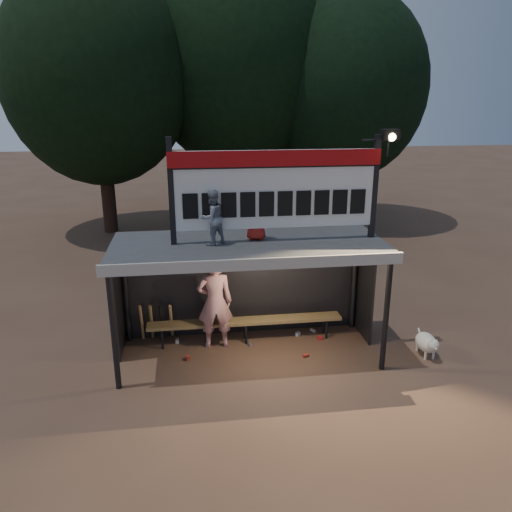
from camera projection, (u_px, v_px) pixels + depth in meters
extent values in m
plane|color=#4E3527|center=(249.00, 354.00, 9.88)|extent=(80.00, 80.00, 0.00)
imported|color=white|center=(215.00, 302.00, 9.90)|extent=(0.71, 0.47, 1.93)
imported|color=gray|center=(212.00, 218.00, 8.84)|extent=(0.61, 0.57, 0.99)
imported|color=#A12018|center=(256.00, 215.00, 9.15)|extent=(0.51, 0.38, 0.95)
cube|color=#39393B|center=(248.00, 244.00, 9.19)|extent=(5.00, 2.00, 0.12)
cube|color=beige|center=(256.00, 264.00, 8.24)|extent=(5.10, 0.06, 0.20)
cylinder|color=black|center=(114.00, 331.00, 8.39)|extent=(0.10, 0.10, 2.20)
cylinder|color=black|center=(386.00, 315.00, 9.00)|extent=(0.10, 0.10, 2.20)
cylinder|color=black|center=(126.00, 291.00, 10.09)|extent=(0.10, 0.10, 2.20)
cylinder|color=black|center=(354.00, 280.00, 10.70)|extent=(0.10, 0.10, 2.20)
cube|color=black|center=(243.00, 284.00, 10.49)|extent=(5.00, 0.04, 2.20)
cube|color=black|center=(118.00, 299.00, 9.70)|extent=(0.04, 1.00, 2.20)
cube|color=black|center=(365.00, 287.00, 10.34)|extent=(0.04, 1.00, 2.20)
cylinder|color=black|center=(242.00, 236.00, 10.17)|extent=(5.00, 0.06, 0.06)
cube|color=black|center=(171.00, 192.00, 8.71)|extent=(0.10, 0.10, 1.90)
cube|color=black|center=(374.00, 187.00, 9.18)|extent=(0.10, 0.10, 1.90)
cube|color=white|center=(276.00, 190.00, 8.94)|extent=(3.80, 0.08, 1.40)
cube|color=#A10B0D|center=(276.00, 158.00, 8.73)|extent=(3.80, 0.04, 0.28)
cube|color=black|center=(276.00, 167.00, 8.77)|extent=(3.80, 0.02, 0.03)
cube|color=black|center=(190.00, 206.00, 8.78)|extent=(0.27, 0.03, 0.45)
cube|color=black|center=(210.00, 206.00, 8.82)|extent=(0.27, 0.03, 0.45)
cube|color=black|center=(229.00, 205.00, 8.87)|extent=(0.27, 0.03, 0.45)
cube|color=black|center=(248.00, 205.00, 8.91)|extent=(0.27, 0.03, 0.45)
cube|color=black|center=(267.00, 204.00, 8.95)|extent=(0.27, 0.03, 0.45)
cube|color=black|center=(285.00, 204.00, 9.00)|extent=(0.27, 0.03, 0.45)
cube|color=black|center=(304.00, 203.00, 9.04)|extent=(0.27, 0.03, 0.45)
cube|color=black|center=(322.00, 202.00, 9.08)|extent=(0.27, 0.03, 0.45)
cube|color=black|center=(340.00, 202.00, 9.13)|extent=(0.27, 0.03, 0.45)
cube|color=black|center=(358.00, 201.00, 9.17)|extent=(0.27, 0.03, 0.45)
cylinder|color=black|center=(375.00, 140.00, 8.91)|extent=(0.50, 0.04, 0.04)
cylinder|color=black|center=(388.00, 148.00, 8.99)|extent=(0.04, 0.04, 0.30)
cube|color=black|center=(390.00, 134.00, 8.87)|extent=(0.30, 0.22, 0.18)
sphere|color=#FFD88C|center=(392.00, 137.00, 8.80)|extent=(0.14, 0.14, 0.14)
cube|color=olive|center=(245.00, 321.00, 10.26)|extent=(4.00, 0.35, 0.06)
cylinder|color=black|center=(162.00, 339.00, 10.00)|extent=(0.05, 0.05, 0.45)
cylinder|color=black|center=(163.00, 333.00, 10.23)|extent=(0.05, 0.05, 0.45)
cylinder|color=black|center=(246.00, 334.00, 10.22)|extent=(0.05, 0.05, 0.45)
cylinder|color=black|center=(245.00, 328.00, 10.45)|extent=(0.05, 0.05, 0.45)
cylinder|color=black|center=(327.00, 329.00, 10.44)|extent=(0.05, 0.05, 0.45)
cylinder|color=black|center=(324.00, 324.00, 10.66)|extent=(0.05, 0.05, 0.45)
cylinder|color=#311E16|center=(107.00, 182.00, 18.23)|extent=(0.50, 0.50, 3.74)
ellipsoid|color=black|center=(97.00, 76.00, 17.11)|extent=(6.46, 6.46, 7.48)
cylinder|color=#2F1E15|center=(239.00, 168.00, 20.22)|extent=(0.50, 0.50, 4.18)
ellipsoid|color=black|center=(238.00, 60.00, 18.96)|extent=(7.22, 7.22, 8.36)
cylinder|color=black|center=(341.00, 177.00, 19.89)|extent=(0.50, 0.50, 3.52)
ellipsoid|color=black|center=(346.00, 87.00, 18.83)|extent=(6.08, 6.08, 7.04)
ellipsoid|color=white|center=(426.00, 342.00, 9.76)|extent=(0.36, 0.58, 0.36)
sphere|color=white|center=(433.00, 345.00, 9.47)|extent=(0.22, 0.22, 0.22)
cone|color=beige|center=(436.00, 348.00, 9.38)|extent=(0.10, 0.10, 0.10)
cone|color=beige|center=(432.00, 341.00, 9.41)|extent=(0.06, 0.06, 0.07)
cone|color=beige|center=(437.00, 341.00, 9.43)|extent=(0.06, 0.06, 0.07)
cylinder|color=beige|center=(425.00, 355.00, 9.64)|extent=(0.05, 0.05, 0.18)
cylinder|color=beige|center=(433.00, 355.00, 9.66)|extent=(0.05, 0.05, 0.18)
cylinder|color=beige|center=(417.00, 347.00, 9.98)|extent=(0.05, 0.05, 0.18)
cylinder|color=beige|center=(425.00, 346.00, 10.00)|extent=(0.05, 0.05, 0.18)
cylinder|color=beige|center=(420.00, 332.00, 10.02)|extent=(0.04, 0.16, 0.14)
cylinder|color=#A5784D|center=(142.00, 322.00, 10.25)|extent=(0.07, 0.27, 0.84)
cylinder|color=olive|center=(152.00, 322.00, 10.28)|extent=(0.06, 0.30, 0.83)
cylinder|color=black|center=(161.00, 321.00, 10.31)|extent=(0.07, 0.33, 0.83)
cylinder|color=#A67C4D|center=(171.00, 321.00, 10.33)|extent=(0.06, 0.35, 0.82)
cube|color=#AF201E|center=(320.00, 338.00, 10.44)|extent=(0.10, 0.08, 0.08)
cylinder|color=#A7A7AB|center=(250.00, 344.00, 10.19)|extent=(0.09, 0.13, 0.07)
cube|color=beige|center=(177.00, 341.00, 10.31)|extent=(0.07, 0.10, 0.08)
cylinder|color=#B42F1E|center=(306.00, 355.00, 9.75)|extent=(0.14, 0.10, 0.07)
cube|color=#B5B5BA|center=(298.00, 334.00, 10.61)|extent=(0.12, 0.12, 0.08)
cylinder|color=beige|center=(313.00, 330.00, 10.78)|extent=(0.11, 0.14, 0.07)
cube|color=#A6271C|center=(188.00, 358.00, 9.64)|extent=(0.09, 0.11, 0.08)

